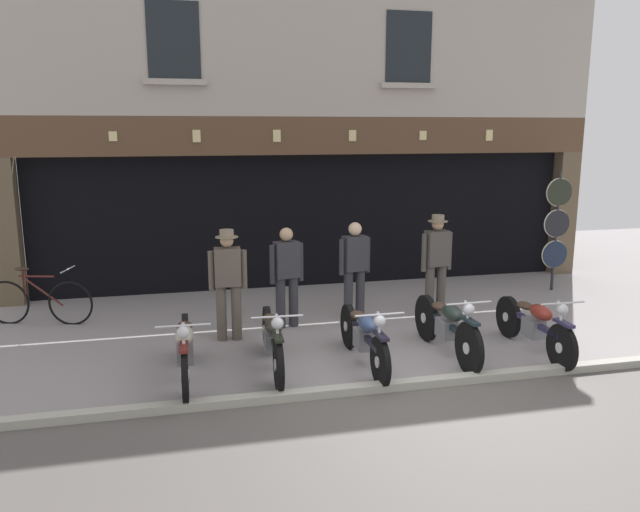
% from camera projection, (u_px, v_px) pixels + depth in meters
% --- Properties ---
extents(ground, '(23.45, 22.00, 0.18)m').
position_uv_depth(ground, '(441.00, 432.00, 6.55)').
color(ground, gray).
extents(shop_facade, '(11.75, 4.42, 6.04)m').
position_uv_depth(shop_facade, '(295.00, 193.00, 13.84)').
color(shop_facade, black).
rests_on(shop_facade, ground).
extents(motorcycle_left, '(0.62, 2.01, 0.92)m').
position_uv_depth(motorcycle_left, '(185.00, 348.00, 7.70)').
color(motorcycle_left, black).
rests_on(motorcycle_left, ground).
extents(motorcycle_center_left, '(0.62, 2.00, 0.92)m').
position_uv_depth(motorcycle_center_left, '(273.00, 339.00, 8.02)').
color(motorcycle_center_left, black).
rests_on(motorcycle_center_left, ground).
extents(motorcycle_center, '(0.62, 2.06, 0.91)m').
position_uv_depth(motorcycle_center, '(364.00, 335.00, 8.19)').
color(motorcycle_center, black).
rests_on(motorcycle_center, ground).
extents(motorcycle_center_right, '(0.62, 2.02, 0.93)m').
position_uv_depth(motorcycle_center_right, '(447.00, 325.00, 8.55)').
color(motorcycle_center_right, black).
rests_on(motorcycle_center_right, ground).
extents(motorcycle_right, '(0.62, 2.00, 0.91)m').
position_uv_depth(motorcycle_right, '(535.00, 324.00, 8.66)').
color(motorcycle_right, black).
rests_on(motorcycle_right, ground).
extents(salesman_left, '(0.56, 0.33, 1.66)m').
position_uv_depth(salesman_left, '(228.00, 280.00, 9.11)').
color(salesman_left, brown).
rests_on(salesman_left, ground).
extents(shopkeeper_center, '(0.55, 0.30, 1.59)m').
position_uv_depth(shopkeeper_center, '(287.00, 273.00, 9.73)').
color(shopkeeper_center, '#2D2D33').
rests_on(shopkeeper_center, ground).
extents(salesman_right, '(0.55, 0.29, 1.60)m').
position_uv_depth(salesman_right, '(355.00, 266.00, 10.18)').
color(salesman_right, '#2D2D33').
rests_on(salesman_right, ground).
extents(assistant_far_right, '(0.56, 0.33, 1.70)m').
position_uv_depth(assistant_far_right, '(436.00, 260.00, 10.33)').
color(assistant_far_right, '#47423D').
rests_on(assistant_far_right, ground).
extents(tyre_sign_pole, '(0.54, 0.06, 2.29)m').
position_uv_depth(tyre_sign_pole, '(557.00, 225.00, 11.89)').
color(tyre_sign_pole, '#232328').
rests_on(tyre_sign_pole, ground).
extents(advert_board_near, '(0.71, 0.03, 1.04)m').
position_uv_depth(advert_board_near, '(155.00, 207.00, 11.63)').
color(advert_board_near, beige).
extents(advert_board_far, '(0.79, 0.03, 1.02)m').
position_uv_depth(advert_board_far, '(87.00, 210.00, 11.36)').
color(advert_board_far, silver).
extents(leaning_bicycle, '(1.71, 0.63, 0.95)m').
position_uv_depth(leaning_bicycle, '(38.00, 301.00, 9.96)').
color(leaning_bicycle, black).
rests_on(leaning_bicycle, ground).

